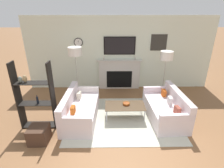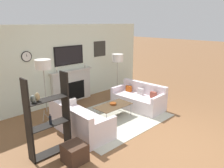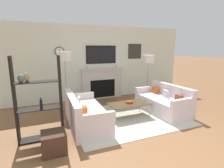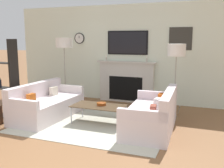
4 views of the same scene
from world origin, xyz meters
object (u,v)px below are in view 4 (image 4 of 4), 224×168
at_px(couch_right, 153,116).
at_px(floor_lamp_right, 177,51).
at_px(coffee_table, 99,107).
at_px(floor_lamp_left, 64,44).
at_px(couch_left, 47,105).
at_px(decorative_bowl, 101,104).

distance_m(couch_right, floor_lamp_right, 1.74).
distance_m(couch_right, coffee_table, 1.16).
distance_m(coffee_table, floor_lamp_left, 2.31).
bearing_deg(floor_lamp_right, floor_lamp_left, 180.00).
distance_m(couch_left, decorative_bowl, 1.32).
distance_m(couch_left, coffee_table, 1.27).
bearing_deg(floor_lamp_right, decorative_bowl, -140.00).
height_order(decorative_bowl, floor_lamp_right, floor_lamp_right).
relative_size(coffee_table, floor_lamp_left, 0.62).
bearing_deg(couch_right, coffee_table, 177.77).
distance_m(couch_left, floor_lamp_left, 1.86).
height_order(couch_left, decorative_bowl, couch_left).
bearing_deg(decorative_bowl, floor_lamp_left, 143.72).
xyz_separation_m(coffee_table, decorative_bowl, (0.04, 0.05, 0.05)).
height_order(floor_lamp_left, floor_lamp_right, floor_lamp_left).
bearing_deg(floor_lamp_left, floor_lamp_right, -0.00).
xyz_separation_m(coffee_table, floor_lamp_right, (1.40, 1.19, 1.13)).
bearing_deg(floor_lamp_right, couch_left, -155.19).
relative_size(couch_right, coffee_table, 1.55).
bearing_deg(coffee_table, floor_lamp_right, 40.33).
bearing_deg(coffee_table, couch_left, -177.93).
relative_size(decorative_bowl, floor_lamp_right, 0.12).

